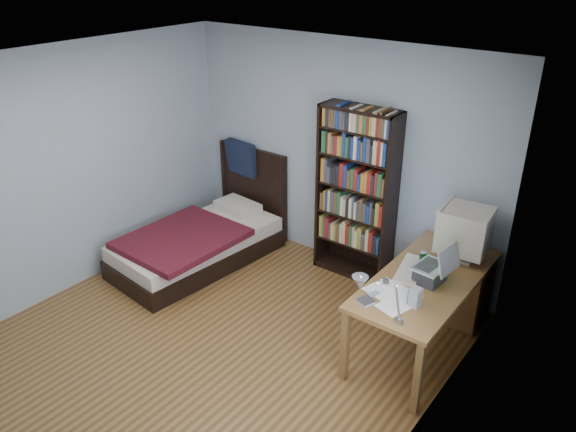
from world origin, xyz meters
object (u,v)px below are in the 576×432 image
object	(u,v)px
crt_monitor	(463,230)
speaker	(415,297)
keyboard	(411,270)
laptop	(432,271)
bookshelf	(356,195)
desk	(444,285)
desk_lamp	(367,287)
bed	(202,239)
soda_can	(423,258)

from	to	relation	value
crt_monitor	speaker	bearing A→B (deg)	-89.28
keyboard	speaker	size ratio (longest dim) A/B	3.01
laptop	speaker	xyz separation A→B (m)	(0.04, -0.40, -0.02)
keyboard	bookshelf	xyz separation A→B (m)	(-1.01, 0.74, 0.19)
desk	speaker	size ratio (longest dim) A/B	10.09
desk_lamp	crt_monitor	bearing A→B (deg)	86.67
crt_monitor	desk_lamp	world-z (taller)	desk_lamp
desk_lamp	bookshelf	distance (m)	2.17
crt_monitor	bed	xyz separation A→B (m)	(-2.78, -0.56, -0.75)
desk_lamp	bookshelf	bearing A→B (deg)	122.51
speaker	desk	bearing A→B (deg)	103.59
bookshelf	crt_monitor	bearing A→B (deg)	-10.80
bookshelf	keyboard	bearing A→B (deg)	-36.22
crt_monitor	bed	distance (m)	2.93
crt_monitor	soda_can	size ratio (longest dim) A/B	4.46
desk_lamp	bookshelf	xyz separation A→B (m)	(-1.16, 1.82, -0.25)
laptop	bookshelf	world-z (taller)	bookshelf
keyboard	bed	bearing A→B (deg)	169.59
speaker	soda_can	distance (m)	0.69
desk	bed	bearing A→B (deg)	-168.98
speaker	crt_monitor	bearing A→B (deg)	98.19
desk	keyboard	distance (m)	0.59
desk	bed	size ratio (longest dim) A/B	0.80
soda_can	bookshelf	distance (m)	1.17
bed	bookshelf	bearing A→B (deg)	27.58
crt_monitor	desk_lamp	size ratio (longest dim) A/B	0.86
desk	bed	world-z (taller)	bed
desk_lamp	laptop	bearing A→B (deg)	86.56
speaker	bookshelf	world-z (taller)	bookshelf
crt_monitor	keyboard	xyz separation A→B (m)	(-0.24, -0.50, -0.26)
laptop	desk_lamp	xyz separation A→B (m)	(-0.06, -1.03, 0.36)
desk_lamp	bed	world-z (taller)	desk_lamp
desk_lamp	bed	bearing A→B (deg)	159.23
crt_monitor	bed	world-z (taller)	crt_monitor
laptop	desk_lamp	size ratio (longest dim) A/B	0.65
desk	speaker	distance (m)	1.00
desk_lamp	soda_can	size ratio (longest dim) A/B	5.17
desk_lamp	keyboard	distance (m)	1.18
soda_can	bookshelf	xyz separation A→B (m)	(-1.03, 0.54, 0.15)
desk	keyboard	xyz separation A→B (m)	(-0.16, -0.46, 0.33)
speaker	bookshelf	bearing A→B (deg)	144.14
soda_can	bed	world-z (taller)	bed
crt_monitor	keyboard	world-z (taller)	crt_monitor
soda_can	bed	xyz separation A→B (m)	(-2.56, -0.26, -0.53)
crt_monitor	soda_can	world-z (taller)	crt_monitor
laptop	speaker	world-z (taller)	laptop
speaker	soda_can	xyz separation A→B (m)	(-0.24, 0.65, -0.03)
speaker	bed	bearing A→B (deg)	179.47
laptop	keyboard	world-z (taller)	laptop
desk	desk_lamp	world-z (taller)	desk_lamp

